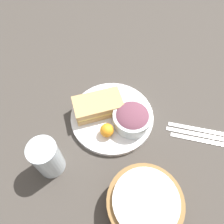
% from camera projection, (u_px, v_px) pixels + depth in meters
% --- Properties ---
extents(ground_plane, '(4.00, 4.00, 0.00)m').
position_uv_depth(ground_plane, '(112.00, 118.00, 0.71)').
color(ground_plane, '#3D3833').
extents(plate, '(0.26, 0.26, 0.02)m').
position_uv_depth(plate, '(112.00, 117.00, 0.70)').
color(plate, silver).
rests_on(plate, ground_plane).
extents(sandwich, '(0.17, 0.13, 0.05)m').
position_uv_depth(sandwich, '(98.00, 106.00, 0.68)').
color(sandwich, tan).
rests_on(sandwich, plate).
extents(salad_bowl, '(0.12, 0.12, 0.06)m').
position_uv_depth(salad_bowl, '(132.00, 118.00, 0.65)').
color(salad_bowl, silver).
rests_on(salad_bowl, plate).
extents(dressing_cup, '(0.05, 0.05, 0.04)m').
position_uv_depth(dressing_cup, '(122.00, 99.00, 0.70)').
color(dressing_cup, '#B7B7BC').
rests_on(dressing_cup, plate).
extents(orange_wedge, '(0.04, 0.04, 0.04)m').
position_uv_depth(orange_wedge, '(107.00, 130.00, 0.64)').
color(orange_wedge, orange).
rests_on(orange_wedge, plate).
extents(drink_glass, '(0.07, 0.07, 0.12)m').
position_uv_depth(drink_glass, '(47.00, 158.00, 0.57)').
color(drink_glass, silver).
rests_on(drink_glass, ground_plane).
extents(bread_basket, '(0.19, 0.19, 0.08)m').
position_uv_depth(bread_basket, '(144.00, 203.00, 0.53)').
color(bread_basket, olive).
rests_on(bread_basket, ground_plane).
extents(fork, '(0.20, 0.04, 0.01)m').
position_uv_depth(fork, '(200.00, 130.00, 0.68)').
color(fork, silver).
rests_on(fork, ground_plane).
extents(knife, '(0.21, 0.05, 0.01)m').
position_uv_depth(knife, '(200.00, 135.00, 0.67)').
color(knife, silver).
rests_on(knife, ground_plane).
extents(spoon, '(0.18, 0.04, 0.01)m').
position_uv_depth(spoon, '(200.00, 140.00, 0.66)').
color(spoon, silver).
rests_on(spoon, ground_plane).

